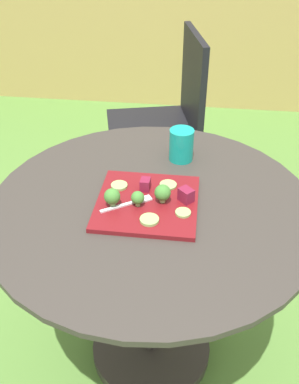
{
  "coord_description": "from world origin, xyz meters",
  "views": [
    {
      "loc": [
        0.12,
        -1.0,
        1.47
      ],
      "look_at": [
        -0.01,
        -0.01,
        0.75
      ],
      "focal_mm": 40.93,
      "sensor_mm": 36.0,
      "label": 1
    }
  ],
  "objects_px": {
    "patio_chair": "(170,111)",
    "drinking_glass": "(181,146)",
    "fork": "(131,203)",
    "salad_plate": "(147,203)"
  },
  "relations": [
    {
      "from": "patio_chair",
      "to": "drinking_glass",
      "type": "relative_size",
      "value": 8.45
    },
    {
      "from": "salad_plate",
      "to": "patio_chair",
      "type": "bearing_deg",
      "value": 91.15
    },
    {
      "from": "salad_plate",
      "to": "fork",
      "type": "bearing_deg",
      "value": -156.58
    },
    {
      "from": "patio_chair",
      "to": "salad_plate",
      "type": "bearing_deg",
      "value": -88.85
    },
    {
      "from": "patio_chair",
      "to": "fork",
      "type": "bearing_deg",
      "value": -91.26
    },
    {
      "from": "patio_chair",
      "to": "salad_plate",
      "type": "xyz_separation_m",
      "value": [
        0.02,
        -1.02,
        0.19
      ]
    },
    {
      "from": "drinking_glass",
      "to": "fork",
      "type": "bearing_deg",
      "value": -113.15
    },
    {
      "from": "patio_chair",
      "to": "fork",
      "type": "relative_size",
      "value": 6.51
    },
    {
      "from": "patio_chair",
      "to": "salad_plate",
      "type": "distance_m",
      "value": 1.04
    },
    {
      "from": "patio_chair",
      "to": "drinking_glass",
      "type": "xyz_separation_m",
      "value": [
        0.1,
        -0.76,
        0.23
      ]
    }
  ]
}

